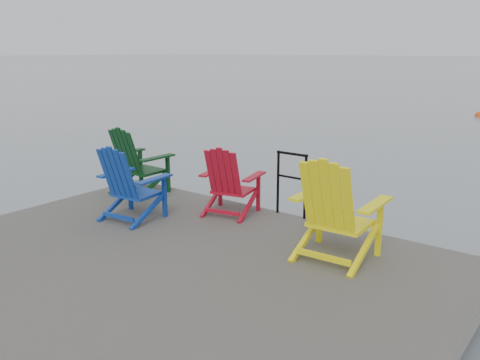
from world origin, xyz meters
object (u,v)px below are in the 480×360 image
Objects in this scene: chair_red at (229,181)px; buoy_b at (479,116)px; chair_green at (137,160)px; chair_yellow at (336,209)px; handrail at (292,178)px; chair_blue at (129,183)px.

buoy_b is (-0.62, 17.76, -0.99)m from chair_red.
chair_red is 17.80m from buoy_b.
chair_green is 17.87m from buoy_b.
chair_yellow is 2.98× the size of buoy_b.
chair_blue is at bearing -138.52° from handrail.
chair_blue is at bearing -173.26° from chair_yellow.
chair_yellow reaches higher than chair_green.
chair_green is 1.10× the size of chair_red.
buoy_b is at bearing 84.04° from chair_blue.
chair_green is at bearing 168.89° from chair_red.
chair_yellow is (2.84, 0.45, 0.07)m from chair_blue.
chair_yellow is 18.50m from buoy_b.
chair_red is (-0.72, -0.48, -0.05)m from handrail.
buoy_b is at bearing 95.54° from chair_yellow.
chair_red reaches higher than handrail.
chair_red is (1.85, 0.04, -0.05)m from chair_green.
chair_blue is 1.06× the size of chair_red.
handrail is 0.77× the size of chair_yellow.
buoy_b is at bearing 79.58° from chair_red.
chair_green reaches higher than chair_blue.
chair_blue reaches higher than handrail.
handrail is 17.37m from buoy_b.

